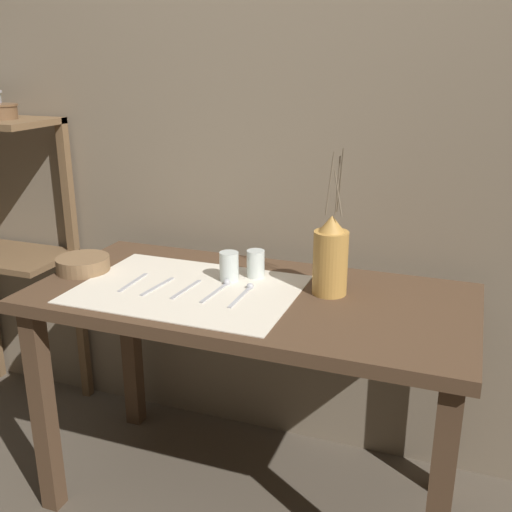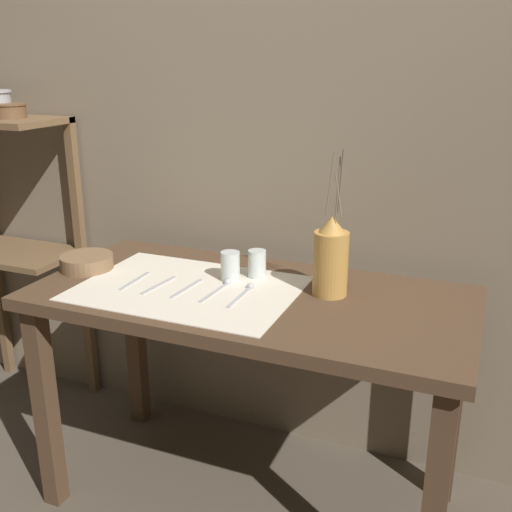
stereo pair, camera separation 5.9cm
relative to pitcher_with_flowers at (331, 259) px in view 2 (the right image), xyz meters
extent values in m
plane|color=brown|center=(-0.23, -0.08, -0.88)|extent=(12.00, 12.00, 0.00)
cube|color=#7A6B56|center=(-0.23, 0.36, 0.32)|extent=(7.00, 0.06, 2.40)
cube|color=#4C3523|center=(-0.23, -0.08, -0.13)|extent=(1.35, 0.65, 0.04)
cube|color=#4C3523|center=(-0.85, -0.34, -0.52)|extent=(0.06, 0.06, 0.73)
cube|color=#4C3523|center=(0.39, -0.34, -0.52)|extent=(0.06, 0.06, 0.73)
cube|color=#4C3523|center=(-0.85, 0.19, -0.52)|extent=(0.06, 0.06, 0.73)
cube|color=#4C3523|center=(0.39, 0.19, -0.52)|extent=(0.06, 0.06, 0.73)
cube|color=brown|center=(-1.41, 0.15, -0.20)|extent=(0.54, 0.31, 0.02)
cube|color=brown|center=(-1.16, 0.29, -0.27)|extent=(0.04, 0.04, 1.23)
cube|color=beige|center=(-0.42, -0.12, -0.11)|extent=(0.68, 0.49, 0.00)
cylinder|color=#B7843D|center=(0.00, 0.00, -0.02)|extent=(0.11, 0.11, 0.20)
cone|color=#B7843D|center=(0.00, 0.00, 0.11)|extent=(0.08, 0.08, 0.05)
cylinder|color=brown|center=(-0.01, 0.00, 0.22)|extent=(0.02, 0.01, 0.19)
cylinder|color=brown|center=(0.02, -0.01, 0.20)|extent=(0.04, 0.03, 0.13)
cylinder|color=brown|center=(0.01, 0.00, 0.22)|extent=(0.01, 0.02, 0.18)
cylinder|color=brown|center=(0.02, 0.01, 0.23)|extent=(0.03, 0.05, 0.20)
cylinder|color=brown|center=(-0.83, -0.09, -0.09)|extent=(0.18, 0.18, 0.05)
cylinder|color=silver|center=(-0.33, -0.01, -0.06)|extent=(0.06, 0.06, 0.09)
cylinder|color=silver|center=(-0.26, 0.05, -0.07)|extent=(0.06, 0.06, 0.09)
cube|color=#A8A8AD|center=(-0.61, -0.14, -0.11)|extent=(0.02, 0.17, 0.00)
cube|color=#A8A8AD|center=(-0.51, -0.14, -0.11)|extent=(0.03, 0.17, 0.00)
cube|color=#A8A8AD|center=(-0.42, -0.13, -0.11)|extent=(0.03, 0.17, 0.00)
cube|color=#A8A8AD|center=(-0.33, -0.13, -0.11)|extent=(0.02, 0.17, 0.00)
sphere|color=#A8A8AD|center=(-0.32, -0.05, -0.11)|extent=(0.02, 0.02, 0.02)
cube|color=#A8A8AD|center=(-0.24, -0.14, -0.11)|extent=(0.01, 0.17, 0.00)
sphere|color=#A8A8AD|center=(-0.24, -0.05, -0.11)|extent=(0.02, 0.02, 0.02)
cylinder|color=brown|center=(-1.32, 0.15, 0.38)|extent=(0.12, 0.12, 0.06)
cylinder|color=brown|center=(-1.32, 0.15, 0.40)|extent=(0.13, 0.13, 0.01)
camera|label=1|loc=(0.38, -1.67, 0.58)|focal=42.00mm
camera|label=2|loc=(0.44, -1.65, 0.58)|focal=42.00mm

